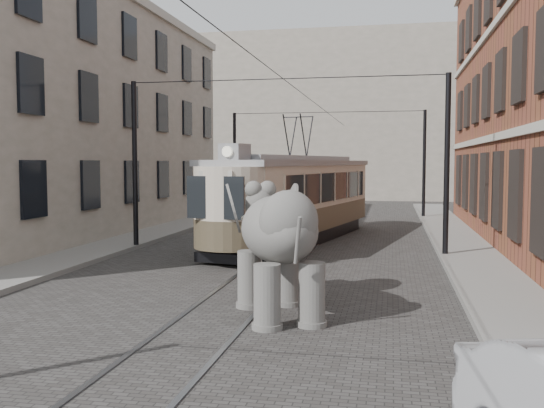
# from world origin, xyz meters

# --- Properties ---
(ground) EXTENTS (120.00, 120.00, 0.00)m
(ground) POSITION_xyz_m (0.00, 0.00, 0.00)
(ground) COLOR #3B3937
(tram_rails) EXTENTS (1.54, 80.00, 0.02)m
(tram_rails) POSITION_xyz_m (0.00, 0.00, 0.01)
(tram_rails) COLOR slate
(tram_rails) RESTS_ON ground
(sidewalk_right) EXTENTS (2.00, 60.00, 0.15)m
(sidewalk_right) POSITION_xyz_m (6.00, 0.00, 0.07)
(sidewalk_right) COLOR slate
(sidewalk_right) RESTS_ON ground
(sidewalk_left) EXTENTS (2.00, 60.00, 0.15)m
(sidewalk_left) POSITION_xyz_m (-6.50, 0.00, 0.07)
(sidewalk_left) COLOR slate
(sidewalk_left) RESTS_ON ground
(stucco_building) EXTENTS (7.00, 24.00, 10.00)m
(stucco_building) POSITION_xyz_m (-11.00, 10.00, 5.00)
(stucco_building) COLOR gray
(stucco_building) RESTS_ON ground
(distant_block) EXTENTS (28.00, 10.00, 14.00)m
(distant_block) POSITION_xyz_m (0.00, 40.00, 7.00)
(distant_block) COLOR gray
(distant_block) RESTS_ON ground
(catenary) EXTENTS (11.00, 30.20, 6.00)m
(catenary) POSITION_xyz_m (-0.20, 5.00, 3.00)
(catenary) COLOR black
(catenary) RESTS_ON ground
(tram) EXTENTS (5.04, 12.69, 4.93)m
(tram) POSITION_xyz_m (-0.13, 8.98, 2.46)
(tram) COLOR #C2B39D
(tram) RESTS_ON ground
(elephant) EXTENTS (4.10, 5.10, 2.74)m
(elephant) POSITION_xyz_m (1.22, -2.37, 1.37)
(elephant) COLOR #5C5A56
(elephant) RESTS_ON ground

